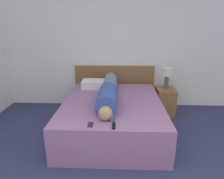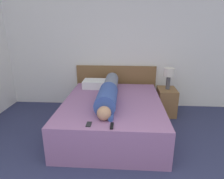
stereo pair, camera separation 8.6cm
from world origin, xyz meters
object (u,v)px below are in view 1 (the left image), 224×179
object	(u,v)px
tv_remote	(113,126)
cell_phone	(90,125)
bed	(112,116)
table_lamp	(167,74)
person_lying	(108,92)
pillow_near_headboard	(98,84)
nightstand	(165,101)

from	to	relation	value
tv_remote	cell_phone	distance (m)	0.30
bed	table_lamp	bearing A→B (deg)	35.00
tv_remote	cell_phone	size ratio (longest dim) A/B	1.15
person_lying	pillow_near_headboard	size ratio (longest dim) A/B	2.82
table_lamp	tv_remote	bearing A→B (deg)	-121.66
nightstand	tv_remote	bearing A→B (deg)	-121.66
bed	nightstand	size ratio (longest dim) A/B	3.70
nightstand	cell_phone	distance (m)	2.11
tv_remote	cell_phone	xyz separation A→B (m)	(-0.30, 0.03, -0.01)
nightstand	table_lamp	xyz separation A→B (m)	(0.00, 0.00, 0.58)
nightstand	cell_phone	bearing A→B (deg)	-129.18
nightstand	pillow_near_headboard	distance (m)	1.44
bed	cell_phone	world-z (taller)	cell_phone
bed	pillow_near_headboard	bearing A→B (deg)	114.16
pillow_near_headboard	cell_phone	world-z (taller)	pillow_near_headboard
table_lamp	pillow_near_headboard	world-z (taller)	table_lamp
pillow_near_headboard	table_lamp	bearing A→B (deg)	0.94
nightstand	tv_remote	size ratio (longest dim) A/B	3.66
pillow_near_headboard	tv_remote	xyz separation A→B (m)	(0.37, -1.63, -0.06)
table_lamp	tv_remote	xyz separation A→B (m)	(-1.02, -1.65, -0.28)
table_lamp	cell_phone	bearing A→B (deg)	-129.18
table_lamp	cell_phone	world-z (taller)	table_lamp
table_lamp	tv_remote	world-z (taller)	table_lamp
tv_remote	cell_phone	world-z (taller)	tv_remote
table_lamp	person_lying	size ratio (longest dim) A/B	0.24
bed	pillow_near_headboard	world-z (taller)	pillow_near_headboard
nightstand	tv_remote	world-z (taller)	tv_remote
pillow_near_headboard	tv_remote	size ratio (longest dim) A/B	4.23
bed	nightstand	world-z (taller)	bed
person_lying	nightstand	bearing A→B (deg)	32.13
table_lamp	tv_remote	size ratio (longest dim) A/B	2.85
bed	nightstand	xyz separation A→B (m)	(1.07, 0.75, -0.00)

